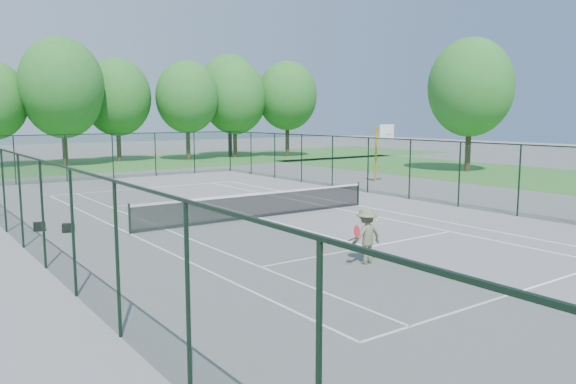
{
  "coord_description": "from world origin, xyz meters",
  "views": [
    {
      "loc": [
        -12.4,
        -19.17,
        4.19
      ],
      "look_at": [
        0.0,
        -2.0,
        1.3
      ],
      "focal_mm": 35.0,
      "sensor_mm": 36.0,
      "label": 1
    }
  ],
  "objects_px": {
    "tennis_net": "(260,204)",
    "basketball_goal": "(382,142)",
    "sports_bag_a": "(39,227)",
    "tennis_player": "(366,236)"
  },
  "relations": [
    {
      "from": "tennis_net",
      "to": "basketball_goal",
      "type": "distance_m",
      "value": 14.43
    },
    {
      "from": "sports_bag_a",
      "to": "tennis_player",
      "type": "height_order",
      "value": "tennis_player"
    },
    {
      "from": "basketball_goal",
      "to": "sports_bag_a",
      "type": "xyz_separation_m",
      "value": [
        -20.98,
        -3.46,
        -2.41
      ]
    },
    {
      "from": "tennis_net",
      "to": "sports_bag_a",
      "type": "xyz_separation_m",
      "value": [
        -7.99,
        2.49,
        -0.41
      ]
    },
    {
      "from": "tennis_net",
      "to": "tennis_player",
      "type": "distance_m",
      "value": 7.95
    },
    {
      "from": "tennis_net",
      "to": "tennis_player",
      "type": "xyz_separation_m",
      "value": [
        -1.45,
        -7.81,
        0.22
      ]
    },
    {
      "from": "sports_bag_a",
      "to": "tennis_player",
      "type": "relative_size",
      "value": 0.24
    },
    {
      "from": "basketball_goal",
      "to": "tennis_player",
      "type": "xyz_separation_m",
      "value": [
        -14.44,
        -13.76,
        -1.77
      ]
    },
    {
      "from": "tennis_player",
      "to": "basketball_goal",
      "type": "bearing_deg",
      "value": 43.62
    },
    {
      "from": "tennis_net",
      "to": "tennis_player",
      "type": "relative_size",
      "value": 6.44
    }
  ]
}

